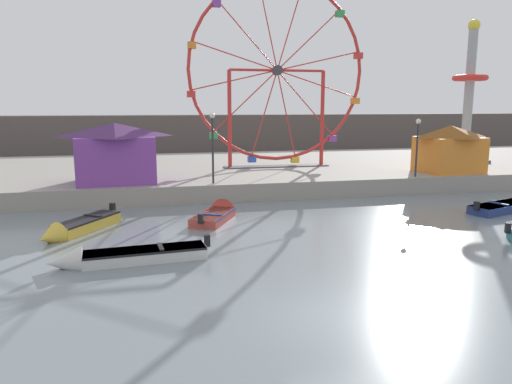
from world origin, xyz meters
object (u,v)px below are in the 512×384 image
(motorboat_faded_red, at_px, (218,214))
(carnival_booth_purple_stall, at_px, (115,152))
(motorboat_pale_grey, at_px, (120,257))
(promenade_lamp_far, at_px, (417,139))
(motorboat_mustard_yellow, at_px, (76,227))
(drop_tower_steel_tower, at_px, (469,98))
(carnival_booth_orange_canopy, at_px, (449,148))
(promenade_lamp_near, at_px, (213,138))
(ferris_wheel_red_frame, at_px, (277,73))

(motorboat_faded_red, xyz_separation_m, carnival_booth_purple_stall, (-5.18, 5.92, 2.65))
(motorboat_pale_grey, distance_m, carnival_booth_purple_stall, 12.43)
(promenade_lamp_far, bearing_deg, motorboat_mustard_yellow, -163.91)
(motorboat_mustard_yellow, bearing_deg, motorboat_pale_grey, 56.70)
(drop_tower_steel_tower, bearing_deg, motorboat_mustard_yellow, -156.61)
(motorboat_faded_red, distance_m, carnival_booth_purple_stall, 8.31)
(motorboat_pale_grey, relative_size, motorboat_mustard_yellow, 1.30)
(motorboat_mustard_yellow, relative_size, promenade_lamp_far, 1.23)
(drop_tower_steel_tower, xyz_separation_m, carnival_booth_orange_canopy, (-4.65, -4.84, -3.34))
(motorboat_faded_red, distance_m, drop_tower_steel_tower, 24.35)
(motorboat_faded_red, height_order, promenade_lamp_near, promenade_lamp_near)
(motorboat_mustard_yellow, bearing_deg, drop_tower_steel_tower, 145.96)
(promenade_lamp_far, bearing_deg, carnival_booth_orange_canopy, 23.78)
(motorboat_mustard_yellow, bearing_deg, motorboat_faded_red, 136.10)
(motorboat_faded_red, bearing_deg, promenade_lamp_near, 22.56)
(motorboat_pale_grey, bearing_deg, promenade_lamp_far, -155.06)
(motorboat_mustard_yellow, distance_m, drop_tower_steel_tower, 30.78)
(ferris_wheel_red_frame, distance_m, drop_tower_steel_tower, 15.42)
(ferris_wheel_red_frame, relative_size, promenade_lamp_far, 3.66)
(ferris_wheel_red_frame, distance_m, carnival_booth_orange_canopy, 12.93)
(carnival_booth_purple_stall, distance_m, carnival_booth_orange_canopy, 21.76)
(carnival_booth_orange_canopy, xyz_separation_m, promenade_lamp_near, (-16.24, -1.30, 1.01))
(motorboat_mustard_yellow, distance_m, carnival_booth_purple_stall, 8.04)
(promenade_lamp_far, bearing_deg, promenade_lamp_near, 179.31)
(promenade_lamp_far, bearing_deg, carnival_booth_purple_stall, 174.47)
(motorboat_mustard_yellow, distance_m, promenade_lamp_near, 9.65)
(ferris_wheel_red_frame, height_order, drop_tower_steel_tower, ferris_wheel_red_frame)
(motorboat_faded_red, relative_size, motorboat_mustard_yellow, 0.91)
(drop_tower_steel_tower, distance_m, promenade_lamp_near, 21.89)
(motorboat_mustard_yellow, bearing_deg, promenade_lamp_far, 138.66)
(ferris_wheel_red_frame, relative_size, drop_tower_steel_tower, 1.23)
(motorboat_mustard_yellow, height_order, drop_tower_steel_tower, drop_tower_steel_tower)
(ferris_wheel_red_frame, bearing_deg, drop_tower_steel_tower, -1.56)
(promenade_lamp_far, bearing_deg, ferris_wheel_red_frame, 137.67)
(carnival_booth_purple_stall, bearing_deg, carnival_booth_orange_canopy, -5.04)
(carnival_booth_purple_stall, distance_m, promenade_lamp_far, 18.55)
(motorboat_mustard_yellow, xyz_separation_m, carnival_booth_purple_stall, (1.35, 7.49, 2.58))
(motorboat_faded_red, relative_size, ferris_wheel_red_frame, 0.31)
(motorboat_faded_red, height_order, carnival_booth_purple_stall, carnival_booth_purple_stall)
(drop_tower_steel_tower, distance_m, carnival_booth_orange_canopy, 7.49)
(carnival_booth_orange_canopy, relative_size, promenade_lamp_near, 1.09)
(motorboat_mustard_yellow, relative_size, drop_tower_steel_tower, 0.41)
(motorboat_pale_grey, distance_m, motorboat_faded_red, 7.64)
(motorboat_mustard_yellow, bearing_deg, promenade_lamp_near, 163.08)
(carnival_booth_purple_stall, xyz_separation_m, promenade_lamp_near, (5.52, -1.63, 0.84))
(ferris_wheel_red_frame, height_order, carnival_booth_orange_canopy, ferris_wheel_red_frame)
(motorboat_pale_grey, bearing_deg, carnival_booth_purple_stall, -91.89)
(motorboat_faded_red, relative_size, carnival_booth_orange_canopy, 0.92)
(motorboat_pale_grey, distance_m, promenade_lamp_near, 12.05)
(drop_tower_steel_tower, xyz_separation_m, promenade_lamp_near, (-20.89, -6.14, -2.33))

